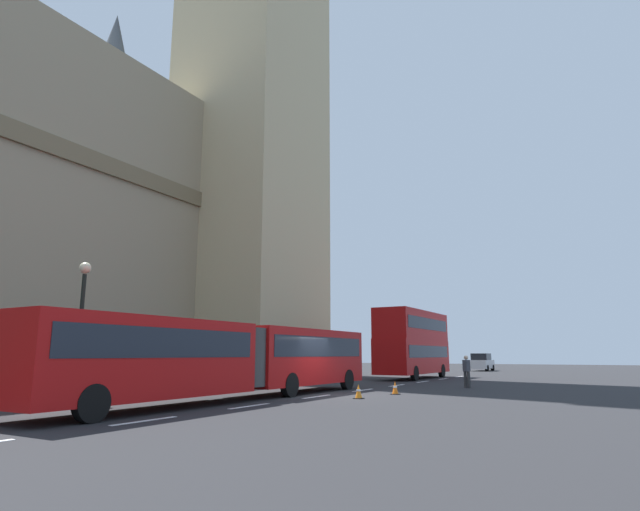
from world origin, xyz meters
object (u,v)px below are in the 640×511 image
object	(u,v)px
sedan_lead	(482,362)
pedestrian_near_cones	(467,370)
traffic_cone_west	(359,391)
traffic_cone_middle	(395,388)
articulated_bus	(237,354)
street_lamp	(81,319)
double_decker_bus	(413,341)

from	to	relation	value
sedan_lead	pedestrian_near_cones	xyz separation A→B (m)	(-29.80, -5.76, -0.00)
traffic_cone_west	traffic_cone_middle	size ratio (longest dim) A/B	1.00
sedan_lead	articulated_bus	bearing A→B (deg)	179.59
traffic_cone_west	street_lamp	distance (m)	11.16
articulated_bus	pedestrian_near_cones	world-z (taller)	articulated_bus
sedan_lead	street_lamp	bearing A→B (deg)	173.97
sedan_lead	double_decker_bus	bearing A→B (deg)	179.18
street_lamp	traffic_cone_middle	bearing A→B (deg)	-42.91
articulated_bus	sedan_lead	distance (m)	41.70
street_lamp	pedestrian_near_cones	bearing A→B (deg)	-33.91
articulated_bus	traffic_cone_west	xyz separation A→B (m)	(2.92, -3.94, -1.46)
articulated_bus	traffic_cone_middle	bearing A→B (deg)	-37.38
articulated_bus	pedestrian_near_cones	size ratio (longest dim) A/B	10.70
articulated_bus	street_lamp	xyz separation A→B (m)	(-3.83, 4.51, 1.31)
articulated_bus	traffic_cone_west	world-z (taller)	articulated_bus
articulated_bus	double_decker_bus	distance (m)	20.81
double_decker_bus	sedan_lead	bearing A→B (deg)	-0.82
street_lamp	articulated_bus	bearing A→B (deg)	-49.67
traffic_cone_middle	sedan_lead	bearing A→B (deg)	6.50
articulated_bus	street_lamp	size ratio (longest dim) A/B	3.43
traffic_cone_west	pedestrian_near_cones	size ratio (longest dim) A/B	0.34
articulated_bus	street_lamp	world-z (taller)	street_lamp
traffic_cone_middle	pedestrian_near_cones	xyz separation A→B (m)	(6.15, -1.67, 0.63)
traffic_cone_middle	pedestrian_near_cones	world-z (taller)	pedestrian_near_cones
double_decker_bus	pedestrian_near_cones	distance (m)	10.91
pedestrian_near_cones	sedan_lead	bearing A→B (deg)	10.95
articulated_bus	traffic_cone_middle	xyz separation A→B (m)	(5.75, -4.39, -1.46)
sedan_lead	traffic_cone_west	distance (m)	38.95
traffic_cone_middle	pedestrian_near_cones	distance (m)	6.40
traffic_cone_middle	street_lamp	bearing A→B (deg)	137.09
sedan_lead	street_lamp	size ratio (longest dim) A/B	0.83
articulated_bus	traffic_cone_west	bearing A→B (deg)	-53.45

